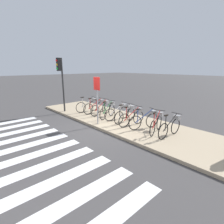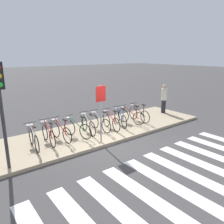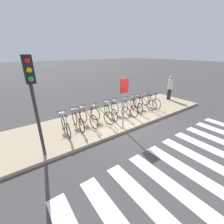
# 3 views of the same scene
# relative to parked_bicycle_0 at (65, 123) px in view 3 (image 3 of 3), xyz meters

# --- Properties ---
(ground_plane) EXTENTS (120.00, 120.00, 0.00)m
(ground_plane) POSITION_rel_parked_bicycle_0_xyz_m (2.73, -1.42, -0.55)
(ground_plane) COLOR #423F3F
(sidewalk) EXTENTS (12.00, 3.12, 0.12)m
(sidewalk) POSITION_rel_parked_bicycle_0_xyz_m (2.73, 0.14, -0.49)
(sidewalk) COLOR tan
(sidewalk) RESTS_ON ground_plane
(parked_bicycle_0) EXTENTS (0.46, 1.56, 0.96)m
(parked_bicycle_0) POSITION_rel_parked_bicycle_0_xyz_m (0.00, 0.00, 0.00)
(parked_bicycle_0) COLOR black
(parked_bicycle_0) RESTS_ON sidewalk
(parked_bicycle_1) EXTENTS (0.46, 1.57, 0.96)m
(parked_bicycle_1) POSITION_rel_parked_bicycle_0_xyz_m (0.61, 0.11, 0.00)
(parked_bicycle_1) COLOR black
(parked_bicycle_1) RESTS_ON sidewalk
(parked_bicycle_2) EXTENTS (0.46, 1.56, 0.96)m
(parked_bicycle_2) POSITION_rel_parked_bicycle_0_xyz_m (1.14, 0.13, 0.00)
(parked_bicycle_2) COLOR black
(parked_bicycle_2) RESTS_ON sidewalk
(parked_bicycle_3) EXTENTS (0.62, 1.50, 0.96)m
(parked_bicycle_3) POSITION_rel_parked_bicycle_0_xyz_m (1.82, 0.03, 0.00)
(parked_bicycle_3) COLOR black
(parked_bicycle_3) RESTS_ON sidewalk
(parked_bicycle_4) EXTENTS (0.46, 1.55, 0.96)m
(parked_bicycle_4) POSITION_rel_parked_bicycle_0_xyz_m (2.48, 0.17, 0.00)
(parked_bicycle_4) COLOR black
(parked_bicycle_4) RESTS_ON sidewalk
(parked_bicycle_5) EXTENTS (0.46, 1.57, 0.96)m
(parked_bicycle_5) POSITION_rel_parked_bicycle_0_xyz_m (3.07, 0.12, 0.00)
(parked_bicycle_5) COLOR black
(parked_bicycle_5) RESTS_ON sidewalk
(parked_bicycle_6) EXTENTS (0.46, 1.56, 0.96)m
(parked_bicycle_6) POSITION_rel_parked_bicycle_0_xyz_m (3.62, -0.00, 0.00)
(parked_bicycle_6) COLOR black
(parked_bicycle_6) RESTS_ON sidewalk
(parked_bicycle_7) EXTENTS (0.62, 1.50, 0.96)m
(parked_bicycle_7) POSITION_rel_parked_bicycle_0_xyz_m (4.29, 0.08, 0.00)
(parked_bicycle_7) COLOR black
(parked_bicycle_7) RESTS_ON sidewalk
(parked_bicycle_8) EXTENTS (0.59, 1.51, 0.96)m
(parked_bicycle_8) POSITION_rel_parked_bicycle_0_xyz_m (4.90, 0.06, 0.00)
(parked_bicycle_8) COLOR black
(parked_bicycle_8) RESTS_ON sidewalk
(parked_bicycle_9) EXTENTS (0.46, 1.57, 0.96)m
(parked_bicycle_9) POSITION_rel_parked_bicycle_0_xyz_m (5.54, 0.10, 0.00)
(parked_bicycle_9) COLOR black
(parked_bicycle_9) RESTS_ON sidewalk
(pedestrian) EXTENTS (0.34, 0.34, 1.70)m
(pedestrian) POSITION_rel_parked_bicycle_0_xyz_m (7.92, 0.35, 0.46)
(pedestrian) COLOR #23232D
(pedestrian) RESTS_ON sidewalk
(traffic_light) EXTENTS (0.24, 0.40, 3.24)m
(traffic_light) POSITION_rel_parked_bicycle_0_xyz_m (-1.12, -1.18, 1.91)
(traffic_light) COLOR #2D2D2D
(traffic_light) RESTS_ON sidewalk
(sign_post) EXTENTS (0.44, 0.07, 2.27)m
(sign_post) POSITION_rel_parked_bicycle_0_xyz_m (2.33, -1.13, 1.12)
(sign_post) COLOR #99999E
(sign_post) RESTS_ON sidewalk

